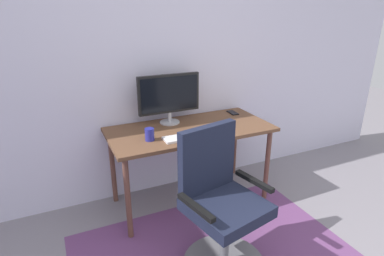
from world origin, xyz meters
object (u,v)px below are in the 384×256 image
Objects in this scene: computer_mouse at (226,128)px; cell_phone at (233,113)px; keyboard at (189,136)px; coffee_cup at (150,134)px; office_chair at (220,216)px; desk at (190,135)px; monitor at (169,95)px.

cell_phone is (0.30, 0.37, -0.01)m from computer_mouse.
keyboard is at bearing -176.40° from computer_mouse.
office_chair is at bearing -70.39° from coffee_cup.
office_chair is (-0.16, -0.82, -0.25)m from desk.
monitor is 5.63× the size of coffee_cup.
desk is 1.42× the size of office_chair.
monitor is at bearing 92.73° from keyboard.
office_chair is (-0.71, -1.02, -0.33)m from cell_phone.
coffee_cup is 0.72× the size of cell_phone.
monitor is 5.44× the size of computer_mouse.
desk is 0.60m from cell_phone.
computer_mouse is at bearing -34.28° from desk.
coffee_cup is at bearing -163.68° from desk.
coffee_cup is at bearing 97.62° from office_chair.
cell_phone is at bearing 19.65° from desk.
cell_phone is at bearing 43.17° from office_chair.
keyboard is at bearing -87.27° from monitor.
monitor is (-0.12, 0.20, 0.33)m from desk.
cell_phone is (0.56, 0.20, 0.08)m from desk.
computer_mouse is at bearing 45.75° from office_chair.
coffee_cup is (-0.66, 0.05, 0.03)m from computer_mouse.
monitor is 1.32× the size of keyboard.
desk is 0.44m from coffee_cup.
computer_mouse is (0.37, -0.37, -0.24)m from monitor.
monitor is at bearing 135.03° from computer_mouse.
coffee_cup is at bearing 166.15° from keyboard.
computer_mouse is 1.03× the size of coffee_cup.
coffee_cup is at bearing 175.31° from computer_mouse.
keyboard is 4.28× the size of coffee_cup.
monitor is 0.56× the size of office_chair.
desk is 13.68× the size of computer_mouse.
monitor is at bearing 47.31° from coffee_cup.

